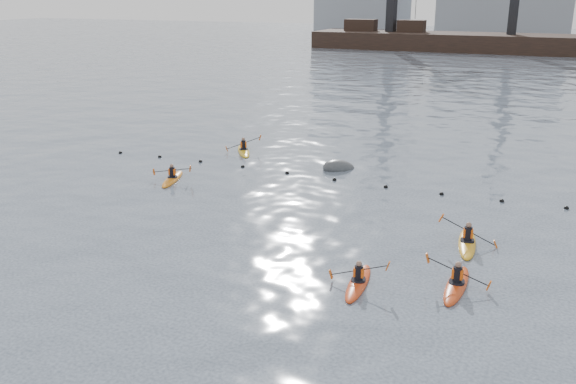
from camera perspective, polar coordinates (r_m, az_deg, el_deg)
name	(u,v)px	position (r m, az deg, el deg)	size (l,w,h in m)	color
float_line	(361,182)	(34.08, 6.81, 0.89)	(33.24, 0.73, 0.24)	black
barge_pier	(509,41)	(119.29, 19.97, 13.11)	(72.00, 19.30, 29.50)	black
kayaker_0	(358,282)	(22.41, 6.60, -8.33)	(2.22, 3.28, 1.16)	red
kayaker_2	(172,178)	(34.99, -10.76, 1.28)	(2.18, 3.37, 1.06)	orange
kayaker_3	(467,242)	(26.66, 16.42, -4.53)	(2.47, 3.61, 1.40)	gold
kayaker_4	(457,284)	(22.90, 15.50, -8.28)	(2.35, 3.45, 1.23)	#BF3A12
kayaker_5	(244,150)	(40.65, -4.18, 3.90)	(2.51, 3.31, 1.26)	gold
mooring_buoy	(339,169)	(36.76, 4.80, 2.19)	(2.17, 1.28, 1.08)	#3F4144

